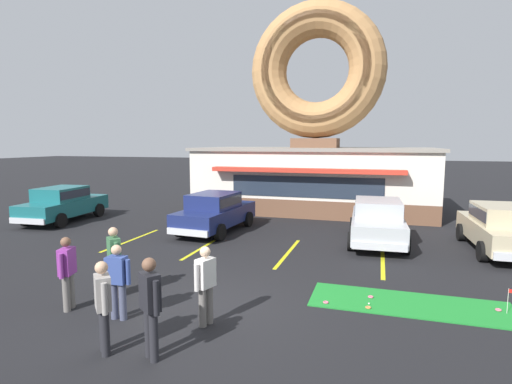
% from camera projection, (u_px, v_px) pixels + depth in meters
% --- Properties ---
extents(ground_plane, '(160.00, 160.00, 0.00)m').
position_uv_depth(ground_plane, '(204.00, 311.00, 8.68)').
color(ground_plane, black).
extents(donut_shop_building, '(12.30, 6.75, 10.96)m').
position_uv_depth(donut_shop_building, '(315.00, 141.00, 21.38)').
color(donut_shop_building, brown).
rests_on(donut_shop_building, ground).
extents(putting_mat, '(4.38, 1.50, 0.03)m').
position_uv_depth(putting_mat, '(409.00, 304.00, 9.00)').
color(putting_mat, '#1E842D').
rests_on(putting_mat, ground).
extents(mini_donut_near_left, '(0.13, 0.13, 0.04)m').
position_uv_depth(mini_donut_near_left, '(498.00, 310.00, 8.61)').
color(mini_donut_near_left, '#D8667F').
rests_on(mini_donut_near_left, putting_mat).
extents(mini_donut_near_right, '(0.13, 0.13, 0.04)m').
position_uv_depth(mini_donut_near_right, '(368.00, 307.00, 8.74)').
color(mini_donut_near_right, '#D17F47').
rests_on(mini_donut_near_right, putting_mat).
extents(mini_donut_mid_left, '(0.13, 0.13, 0.04)m').
position_uv_depth(mini_donut_mid_left, '(371.00, 297.00, 9.34)').
color(mini_donut_mid_left, '#D8667F').
rests_on(mini_donut_mid_left, putting_mat).
extents(mini_donut_mid_centre, '(0.13, 0.13, 0.04)m').
position_uv_depth(mini_donut_mid_centre, '(326.00, 302.00, 9.02)').
color(mini_donut_mid_centre, '#D8667F').
rests_on(mini_donut_mid_centre, putting_mat).
extents(golf_ball, '(0.04, 0.04, 0.04)m').
position_uv_depth(golf_ball, '(369.00, 304.00, 8.94)').
color(golf_ball, white).
rests_on(golf_ball, putting_mat).
extents(putting_flag_pin, '(0.13, 0.01, 0.55)m').
position_uv_depth(putting_flag_pin, '(510.00, 295.00, 8.41)').
color(putting_flag_pin, silver).
rests_on(putting_flag_pin, putting_mat).
extents(car_silver, '(2.11, 4.62, 1.60)m').
position_uv_depth(car_silver, '(377.00, 219.00, 14.43)').
color(car_silver, '#B2B5BA').
rests_on(car_silver, ground).
extents(car_navy, '(2.23, 4.67, 1.60)m').
position_uv_depth(car_navy, '(215.00, 211.00, 16.32)').
color(car_navy, navy).
rests_on(car_navy, ground).
extents(car_teal, '(2.23, 4.67, 1.60)m').
position_uv_depth(car_teal, '(63.00, 203.00, 18.47)').
color(car_teal, '#196066').
rests_on(car_teal, ground).
extents(car_champagne, '(2.13, 4.63, 1.60)m').
position_uv_depth(car_champagne, '(501.00, 227.00, 13.20)').
color(car_champagne, '#BCAD89').
rests_on(car_champagne, ground).
extents(pedestrian_blue_sweater_man, '(0.35, 0.57, 1.61)m').
position_uv_depth(pedestrian_blue_sweater_man, '(206.00, 282.00, 7.91)').
color(pedestrian_blue_sweater_man, slate).
rests_on(pedestrian_blue_sweater_man, ground).
extents(pedestrian_hooded_kid, '(0.60, 0.26, 1.58)m').
position_uv_depth(pedestrian_hooded_kid, '(118.00, 279.00, 8.17)').
color(pedestrian_hooded_kid, '#474C66').
rests_on(pedestrian_hooded_kid, ground).
extents(pedestrian_leather_jacket_man, '(0.51, 0.41, 1.76)m').
position_uv_depth(pedestrian_leather_jacket_man, '(150.00, 303.00, 6.63)').
color(pedestrian_leather_jacket_man, '#232328').
rests_on(pedestrian_leather_jacket_man, ground).
extents(pedestrian_clipboard_woman, '(0.33, 0.58, 1.62)m').
position_uv_depth(pedestrian_clipboard_woman, '(67.00, 270.00, 8.64)').
color(pedestrian_clipboard_woman, slate).
rests_on(pedestrian_clipboard_woman, ground).
extents(pedestrian_beanie_man, '(0.48, 0.43, 1.67)m').
position_uv_depth(pedestrian_beanie_man, '(114.00, 258.00, 9.41)').
color(pedestrian_beanie_man, slate).
rests_on(pedestrian_beanie_man, ground).
extents(pedestrian_crossing_woman, '(0.45, 0.45, 1.64)m').
position_uv_depth(pedestrian_crossing_woman, '(103.00, 303.00, 6.83)').
color(pedestrian_crossing_woman, '#232328').
rests_on(pedestrian_crossing_woman, ground).
extents(trash_bin, '(0.57, 0.57, 0.97)m').
position_uv_depth(trash_bin, '(201.00, 203.00, 20.79)').
color(trash_bin, '#232833').
rests_on(trash_bin, ground).
extents(parking_stripe_far_left, '(0.12, 3.60, 0.01)m').
position_uv_depth(parking_stripe_far_left, '(132.00, 240.00, 14.97)').
color(parking_stripe_far_left, yellow).
rests_on(parking_stripe_far_left, ground).
extents(parking_stripe_left, '(0.12, 3.60, 0.01)m').
position_uv_depth(parking_stripe_left, '(205.00, 246.00, 14.09)').
color(parking_stripe_left, yellow).
rests_on(parking_stripe_left, ground).
extents(parking_stripe_mid_left, '(0.12, 3.60, 0.01)m').
position_uv_depth(parking_stripe_mid_left, '(288.00, 253.00, 13.20)').
color(parking_stripe_mid_left, yellow).
rests_on(parking_stripe_mid_left, ground).
extents(parking_stripe_centre, '(0.12, 3.60, 0.01)m').
position_uv_depth(parking_stripe_centre, '(383.00, 261.00, 12.32)').
color(parking_stripe_centre, yellow).
rests_on(parking_stripe_centre, ground).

